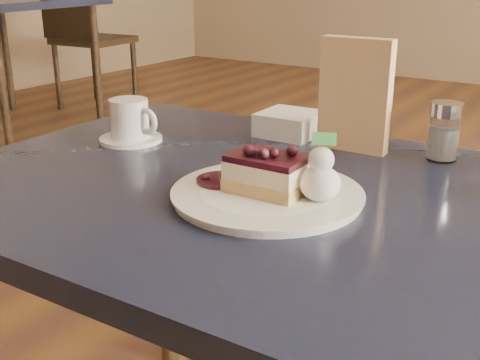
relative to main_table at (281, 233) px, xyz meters
The scene contains 10 objects.
main_table is the anchor object (origin of this frame).
dessert_plate 0.09m from the main_table, 88.38° to the right, with size 0.27×0.27×0.01m, color white.
cheesecake_slice 0.12m from the main_table, 88.38° to the right, with size 0.11×0.08×0.05m.
whipped_cream 0.14m from the main_table, 23.56° to the right, with size 0.06×0.06×0.05m.
berry_sauce 0.13m from the main_table, 145.47° to the right, with size 0.07×0.07×0.01m, color black.
coffee_set 0.39m from the main_table, 169.75° to the left, with size 0.13×0.12×0.08m.
menu_card 0.30m from the main_table, 89.64° to the left, with size 0.13×0.03×0.20m, color #FFE9A4.
sugar_shaker 0.34m from the main_table, 61.22° to the left, with size 0.05×0.05×0.10m.
napkin_stack 0.32m from the main_table, 117.47° to the left, with size 0.11×0.11×0.05m, color white.
bg_table_far_left 3.34m from the main_table, 151.47° to the left, with size 1.14×1.96×1.30m.
Camera 1 is at (0.33, -0.53, 1.00)m, focal length 45.00 mm.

